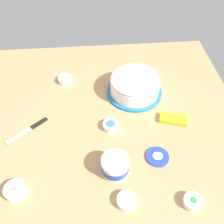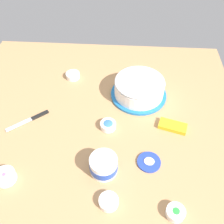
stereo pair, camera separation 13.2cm
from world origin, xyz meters
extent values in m
plane|color=tan|center=(0.00, 0.00, 0.00)|extent=(1.54, 1.54, 0.00)
cylinder|color=#1E6BB2|center=(-0.22, -0.26, 0.01)|extent=(0.32, 0.32, 0.01)
cylinder|color=pink|center=(-0.22, -0.26, 0.05)|extent=(0.26, 0.26, 0.07)
cylinder|color=white|center=(-0.22, -0.26, 0.05)|extent=(0.28, 0.28, 0.08)
ellipsoid|color=white|center=(-0.22, -0.26, 0.10)|extent=(0.28, 0.28, 0.04)
cylinder|color=white|center=(-0.06, 0.23, 0.04)|extent=(0.12, 0.12, 0.09)
cylinder|color=#2347B2|center=(-0.06, 0.23, 0.04)|extent=(0.12, 0.12, 0.04)
cylinder|color=white|center=(-0.06, 0.23, 0.08)|extent=(0.11, 0.11, 0.01)
cylinder|color=#233DAD|center=(-0.26, 0.18, 0.01)|extent=(0.11, 0.11, 0.01)
ellipsoid|color=white|center=(-0.26, 0.18, 0.01)|extent=(0.05, 0.04, 0.01)
cube|color=silver|center=(0.40, 0.00, 0.01)|extent=(0.12, 0.11, 0.00)
cube|color=black|center=(0.31, -0.07, 0.01)|extent=(0.09, 0.07, 0.01)
cylinder|color=white|center=(0.36, 0.30, 0.02)|extent=(0.09, 0.09, 0.04)
cylinder|color=pink|center=(0.36, 0.30, 0.02)|extent=(0.08, 0.08, 0.01)
ellipsoid|color=pink|center=(0.36, 0.30, 0.03)|extent=(0.06, 0.06, 0.02)
cylinder|color=white|center=(-0.36, 0.41, 0.02)|extent=(0.08, 0.08, 0.03)
cylinder|color=green|center=(-0.36, 0.41, 0.02)|extent=(0.06, 0.06, 0.01)
ellipsoid|color=green|center=(-0.36, 0.41, 0.02)|extent=(0.05, 0.05, 0.02)
cylinder|color=white|center=(-0.06, -0.02, 0.02)|extent=(0.08, 0.08, 0.03)
cylinder|color=blue|center=(-0.06, -0.02, 0.02)|extent=(0.07, 0.07, 0.01)
ellipsoid|color=blue|center=(-0.06, -0.02, 0.03)|extent=(0.06, 0.06, 0.02)
cylinder|color=white|center=(-0.09, 0.38, 0.02)|extent=(0.08, 0.08, 0.03)
cylinder|color=orange|center=(-0.09, 0.38, 0.01)|extent=(0.07, 0.07, 0.01)
ellipsoid|color=orange|center=(-0.09, 0.38, 0.02)|extent=(0.06, 0.06, 0.02)
cylinder|color=white|center=(0.19, -0.40, 0.02)|extent=(0.08, 0.08, 0.03)
cylinder|color=yellow|center=(0.19, -0.40, 0.02)|extent=(0.07, 0.07, 0.01)
ellipsoid|color=yellow|center=(0.19, -0.40, 0.02)|extent=(0.06, 0.06, 0.02)
cube|color=yellow|center=(-0.39, -0.04, 0.01)|extent=(0.15, 0.10, 0.02)
camera|label=1|loc=(0.00, 0.79, 1.01)|focal=40.35mm
camera|label=2|loc=(-0.13, 0.79, 1.01)|focal=40.35mm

